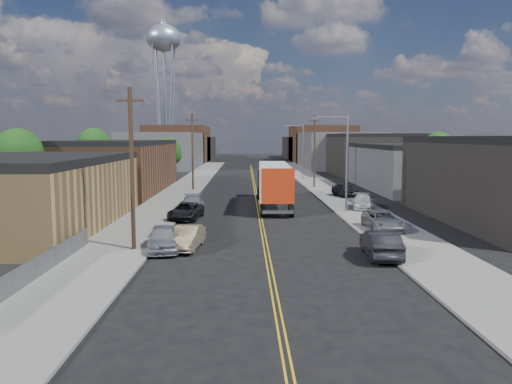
{
  "coord_description": "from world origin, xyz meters",
  "views": [
    {
      "loc": [
        -1.29,
        -20.41,
        7.04
      ],
      "look_at": [
        -0.42,
        20.52,
        2.5
      ],
      "focal_mm": 35.0,
      "sensor_mm": 36.0,
      "label": 1
    }
  ],
  "objects_px": {
    "car_right_lot_c": "(345,190)",
    "car_left_b": "(187,238)",
    "car_right_lot_a": "(383,220)",
    "car_right_oncoming": "(381,244)",
    "car_right_lot_b": "(363,202)",
    "car_left_c": "(186,211)",
    "car_ahead_truck": "(272,184)",
    "car_left_a": "(163,238)",
    "car_left_d": "(192,204)",
    "semi_truck": "(273,182)",
    "water_tower": "(164,43)"
  },
  "relations": [
    {
      "from": "car_left_d",
      "to": "car_right_oncoming",
      "type": "distance_m",
      "value": 22.16
    },
    {
      "from": "car_left_d",
      "to": "car_right_lot_b",
      "type": "bearing_deg",
      "value": 1.18
    },
    {
      "from": "car_right_lot_c",
      "to": "car_left_b",
      "type": "bearing_deg",
      "value": -133.86
    },
    {
      "from": "car_right_lot_a",
      "to": "car_right_oncoming",
      "type": "bearing_deg",
      "value": -106.4
    },
    {
      "from": "car_left_c",
      "to": "car_right_oncoming",
      "type": "height_order",
      "value": "car_right_oncoming"
    },
    {
      "from": "car_right_oncoming",
      "to": "car_right_lot_b",
      "type": "bearing_deg",
      "value": -96.02
    },
    {
      "from": "car_left_c",
      "to": "car_right_lot_b",
      "type": "xyz_separation_m",
      "value": [
        16.43,
        5.19,
        0.11
      ]
    },
    {
      "from": "car_right_lot_a",
      "to": "car_ahead_truck",
      "type": "distance_m",
      "value": 31.52
    },
    {
      "from": "car_right_oncoming",
      "to": "water_tower",
      "type": "bearing_deg",
      "value": -70.16
    },
    {
      "from": "car_left_a",
      "to": "car_right_oncoming",
      "type": "bearing_deg",
      "value": -16.58
    },
    {
      "from": "semi_truck",
      "to": "car_right_lot_b",
      "type": "bearing_deg",
      "value": -18.79
    },
    {
      "from": "semi_truck",
      "to": "car_right_lot_a",
      "type": "bearing_deg",
      "value": -60.9
    },
    {
      "from": "water_tower",
      "to": "car_right_lot_b",
      "type": "distance_m",
      "value": 93.75
    },
    {
      "from": "car_left_b",
      "to": "car_right_lot_b",
      "type": "height_order",
      "value": "car_right_lot_b"
    },
    {
      "from": "car_right_lot_a",
      "to": "car_right_lot_c",
      "type": "relative_size",
      "value": 1.1
    },
    {
      "from": "car_right_lot_b",
      "to": "car_right_lot_a",
      "type": "bearing_deg",
      "value": -83.89
    },
    {
      "from": "car_left_d",
      "to": "car_right_lot_b",
      "type": "xyz_separation_m",
      "value": [
        16.35,
        1.1,
        0.05
      ]
    },
    {
      "from": "car_left_d",
      "to": "car_right_oncoming",
      "type": "height_order",
      "value": "car_right_oncoming"
    },
    {
      "from": "car_right_lot_b",
      "to": "car_left_b",
      "type": "bearing_deg",
      "value": -120.54
    },
    {
      "from": "car_right_oncoming",
      "to": "car_ahead_truck",
      "type": "relative_size",
      "value": 1.01
    },
    {
      "from": "car_left_a",
      "to": "car_right_lot_c",
      "type": "xyz_separation_m",
      "value": [
        16.68,
        26.92,
        0.13
      ]
    },
    {
      "from": "car_right_lot_b",
      "to": "car_right_lot_c",
      "type": "xyz_separation_m",
      "value": [
        0.25,
        9.82,
        0.11
      ]
    },
    {
      "from": "water_tower",
      "to": "car_left_d",
      "type": "relative_size",
      "value": 7.02
    },
    {
      "from": "car_right_lot_b",
      "to": "car_right_lot_c",
      "type": "bearing_deg",
      "value": 100.27
    },
    {
      "from": "car_left_a",
      "to": "car_right_lot_b",
      "type": "relative_size",
      "value": 1.02
    },
    {
      "from": "car_right_lot_b",
      "to": "car_left_d",
      "type": "bearing_deg",
      "value": -164.43
    },
    {
      "from": "semi_truck",
      "to": "car_left_a",
      "type": "bearing_deg",
      "value": -109.76
    },
    {
      "from": "water_tower",
      "to": "semi_truck",
      "type": "bearing_deg",
      "value": -73.58
    },
    {
      "from": "car_right_lot_b",
      "to": "semi_truck",
      "type": "bearing_deg",
      "value": 171.4
    },
    {
      "from": "car_left_a",
      "to": "semi_truck",
      "type": "bearing_deg",
      "value": 60.87
    },
    {
      "from": "car_left_a",
      "to": "car_right_lot_b",
      "type": "bearing_deg",
      "value": 38.31
    },
    {
      "from": "semi_truck",
      "to": "car_right_oncoming",
      "type": "bearing_deg",
      "value": -75.56
    },
    {
      "from": "car_right_lot_a",
      "to": "car_left_a",
      "type": "bearing_deg",
      "value": -158.72
    },
    {
      "from": "water_tower",
      "to": "car_right_oncoming",
      "type": "distance_m",
      "value": 110.05
    },
    {
      "from": "semi_truck",
      "to": "car_left_b",
      "type": "distance_m",
      "value": 20.82
    },
    {
      "from": "car_left_c",
      "to": "car_right_lot_a",
      "type": "distance_m",
      "value": 16.44
    },
    {
      "from": "car_left_c",
      "to": "car_ahead_truck",
      "type": "height_order",
      "value": "car_left_c"
    },
    {
      "from": "car_ahead_truck",
      "to": "car_left_b",
      "type": "bearing_deg",
      "value": -99.66
    },
    {
      "from": "car_left_c",
      "to": "semi_truck",
      "type": "bearing_deg",
      "value": 53.13
    },
    {
      "from": "water_tower",
      "to": "car_right_lot_a",
      "type": "distance_m",
      "value": 103.35
    },
    {
      "from": "car_left_b",
      "to": "car_right_lot_a",
      "type": "bearing_deg",
      "value": 28.42
    },
    {
      "from": "car_left_a",
      "to": "car_left_d",
      "type": "xyz_separation_m",
      "value": [
        0.08,
        16.0,
        -0.04
      ]
    },
    {
      "from": "car_left_a",
      "to": "car_left_d",
      "type": "bearing_deg",
      "value": 81.88
    },
    {
      "from": "car_left_b",
      "to": "car_right_lot_c",
      "type": "relative_size",
      "value": 0.97
    },
    {
      "from": "car_right_oncoming",
      "to": "car_right_lot_a",
      "type": "height_order",
      "value": "car_right_oncoming"
    },
    {
      "from": "car_left_d",
      "to": "car_right_lot_b",
      "type": "height_order",
      "value": "car_left_d"
    },
    {
      "from": "car_left_c",
      "to": "car_right_oncoming",
      "type": "relative_size",
      "value": 1.02
    },
    {
      "from": "car_left_c",
      "to": "car_right_lot_c",
      "type": "distance_m",
      "value": 22.44
    },
    {
      "from": "car_left_d",
      "to": "car_right_lot_a",
      "type": "relative_size",
      "value": 1.04
    },
    {
      "from": "car_left_a",
      "to": "car_left_c",
      "type": "bearing_deg",
      "value": 82.17
    }
  ]
}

